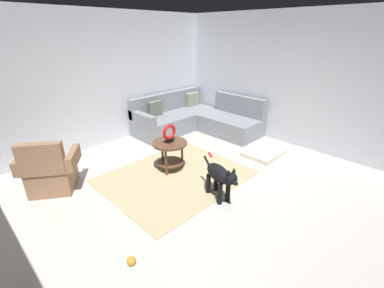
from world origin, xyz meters
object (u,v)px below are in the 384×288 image
sectional_couch (195,120)px  dog_bed_mat (264,153)px  dog_toy_ball (131,261)px  side_table (170,149)px  armchair (51,172)px  dog_toy_rope (210,155)px  dog (220,176)px  torus_sculpture (169,133)px

sectional_couch → dog_bed_mat: 1.96m
sectional_couch → dog_toy_ball: size_ratio=22.69×
side_table → sectional_couch: bearing=31.8°
armchair → dog_toy_rope: bearing=14.6°
side_table → dog_toy_ball: (-1.65, -1.27, -0.37)m
armchair → dog_bed_mat: bearing=8.5°
sectional_couch → dog: bearing=-128.5°
dog_toy_rope → torus_sculpture: bearing=171.4°
armchair → side_table: (1.71, -0.81, 0.09)m
torus_sculpture → dog_bed_mat: size_ratio=0.41×
side_table → dog_toy_ball: 2.12m
torus_sculpture → side_table: bearing=-45.0°
dog_toy_rope → side_table: bearing=171.4°
dog_bed_mat → dog_toy_rope: 1.08m
sectional_couch → dog: size_ratio=2.72×
armchair → dog_toy_rope: (2.63, -0.95, -0.30)m
dog_toy_ball → dog_toy_rope: 2.82m
armchair → dog_bed_mat: armchair is taller
torus_sculpture → dog: 1.22m
side_table → dog_bed_mat: bearing=-26.6°
dog_bed_mat → dog_toy_ball: (-3.38, -0.41, 0.00)m
sectional_couch → torus_sculpture: size_ratio=6.90×
side_table → dog_toy_rope: side_table is taller
dog_toy_ball → dog: bearing=3.6°
side_table → torus_sculpture: torus_sculpture is taller
armchair → side_table: 1.89m
dog → dog_toy_ball: (-1.60, -0.10, -0.33)m
sectional_couch → dog_bed_mat: size_ratio=2.81×
sectional_couch → side_table: bearing=-148.2°
torus_sculpture → dog_bed_mat: (1.73, -0.87, -0.67)m
side_table → torus_sculpture: size_ratio=1.84×
torus_sculpture → dog_toy_rope: torus_sculpture is taller
sectional_couch → dog_bed_mat: (-0.01, -1.94, -0.24)m
dog_bed_mat → dog_toy_ball: size_ratio=8.07×
torus_sculpture → dog: size_ratio=0.39×
armchair → dog_toy_ball: armchair is taller
sectional_couch → dog_toy_ball: sectional_couch is taller
armchair → dog_toy_ball: size_ratio=10.07×
sectional_couch → dog_bed_mat: bearing=-90.2°
armchair → sectional_couch: bearing=38.9°
dog_bed_mat → torus_sculpture: bearing=153.4°
dog_bed_mat → armchair: bearing=154.1°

